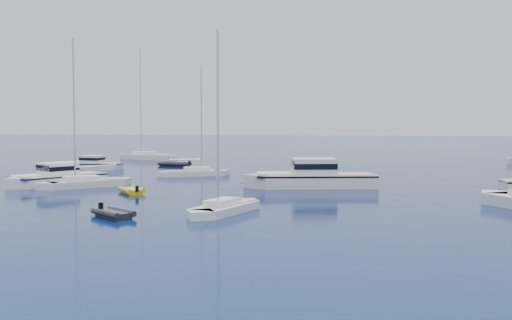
{
  "coord_description": "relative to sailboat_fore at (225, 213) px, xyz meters",
  "views": [
    {
      "loc": [
        8.61,
        -36.39,
        5.9
      ],
      "look_at": [
        -0.1,
        20.22,
        2.2
      ],
      "focal_mm": 43.56,
      "sensor_mm": 36.0,
      "label": 1
    }
  ],
  "objects": [
    {
      "name": "tender_grey_far",
      "position": [
        -14.45,
        38.5,
        0.0
      ],
      "size": [
        4.54,
        3.02,
        0.95
      ],
      "primitive_type": null,
      "rotation": [
        0.0,
        0.0,
        1.37
      ],
      "color": "black",
      "rests_on": "ground"
    },
    {
      "name": "sailboat_far_l",
      "position": [
        -22.24,
        50.63,
        0.0
      ],
      "size": [
        11.96,
        7.25,
        17.17
      ],
      "primitive_type": null,
      "rotation": [
        0.0,
        0.0,
        1.18
      ],
      "color": "silver",
      "rests_on": "ground"
    },
    {
      "name": "tender_yellow",
      "position": [
        -9.62,
        9.37,
        0.0
      ],
      "size": [
        3.29,
        3.6,
        0.95
      ],
      "primitive_type": null,
      "rotation": [
        0.0,
        0.0,
        0.63
      ],
      "color": "yellow",
      "rests_on": "ground"
    },
    {
      "name": "sailboat_centre",
      "position": [
        -8.51,
        25.26,
        0.0
      ],
      "size": [
        8.31,
        5.7,
        12.12
      ],
      "primitive_type": null,
      "rotation": [
        0.0,
        0.0,
        5.19
      ],
      "color": "white",
      "rests_on": "ground"
    },
    {
      "name": "motor_cruiser_centre",
      "position": [
        4.45,
        15.89,
        0.0
      ],
      "size": [
        12.87,
        6.06,
        3.25
      ],
      "primitive_type": null,
      "rotation": [
        0.0,
        0.0,
        1.76
      ],
      "color": "silver",
      "rests_on": "ground"
    },
    {
      "name": "motor_cruiser_left",
      "position": [
        -18.47,
        14.13,
        0.0
      ],
      "size": [
        8.06,
        10.06,
        2.63
      ],
      "primitive_type": null,
      "rotation": [
        0.0,
        0.0,
        2.56
      ],
      "color": "white",
      "rests_on": "ground"
    },
    {
      "name": "motor_cruiser_far_l",
      "position": [
        -22.96,
        32.02,
        0.0
      ],
      "size": [
        8.39,
        3.42,
        2.14
      ],
      "primitive_type": null,
      "rotation": [
        0.0,
        0.0,
        1.46
      ],
      "color": "white",
      "rests_on": "ground"
    },
    {
      "name": "tender_grey_near",
      "position": [
        -6.37,
        -2.65,
        0.0
      ],
      "size": [
        3.55,
        3.35,
        0.95
      ],
      "primitive_type": null,
      "rotation": [
        0.0,
        0.0,
        4.03
      ],
      "color": "black",
      "rests_on": "ground"
    },
    {
      "name": "sailboat_fore",
      "position": [
        0.0,
        0.0,
        0.0
      ],
      "size": [
        4.58,
        8.34,
        11.9
      ],
      "primitive_type": null,
      "rotation": [
        0.0,
        0.0,
        2.82
      ],
      "color": "white",
      "rests_on": "ground"
    },
    {
      "name": "ground",
      "position": [
        -0.69,
        -1.94,
        0.0
      ],
      "size": [
        400.0,
        400.0,
        0.0
      ],
      "primitive_type": "plane",
      "color": "#082352",
      "rests_on": "ground"
    },
    {
      "name": "sailboat_mid_l",
      "position": [
        -15.2,
        13.11,
        0.0
      ],
      "size": [
        8.13,
        8.17,
        13.45
      ],
      "primitive_type": null,
      "rotation": [
        0.0,
        0.0,
        2.36
      ],
      "color": "white",
      "rests_on": "ground"
    }
  ]
}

